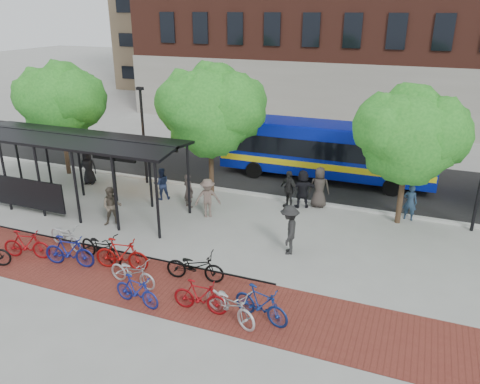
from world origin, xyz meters
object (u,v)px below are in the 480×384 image
(tree_c, at_px, (412,133))
(bike_7, at_px, (137,291))
(bike_1, at_px, (26,244))
(pedestrian_0, at_px, (88,167))
(bike_5, at_px, (122,254))
(pedestrian_7, at_px, (410,202))
(bike_10, at_px, (230,304))
(pedestrian_6, at_px, (319,187))
(bike_6, at_px, (133,272))
(pedestrian_9, at_px, (289,230))
(pedestrian_5, at_px, (303,189))
(pedestrian_8, at_px, (112,206))
(bus_shelter, at_px, (72,146))
(bike_3, at_px, (69,251))
(pedestrian_2, at_px, (161,184))
(bike_9, at_px, (200,296))
(bike_11, at_px, (261,304))
(bike_8, at_px, (195,266))
(lamp_post_left, at_px, (143,133))
(bike_4, at_px, (101,247))
(bus, at_px, (326,148))
(bike_2, at_px, (65,236))
(pedestrian_4, at_px, (289,189))
(pedestrian_1, at_px, (188,191))
(pedestrian_3, at_px, (208,198))
(tree_a, at_px, (61,99))

(tree_c, bearing_deg, bike_7, -127.77)
(bike_1, xyz_separation_m, bike_7, (5.53, -1.06, -0.04))
(tree_c, height_order, pedestrian_0, tree_c)
(bike_5, relative_size, pedestrian_7, 1.22)
(bike_10, bearing_deg, pedestrian_6, 21.25)
(bike_6, bearing_deg, pedestrian_9, -38.70)
(pedestrian_5, distance_m, pedestrian_8, 8.66)
(bus_shelter, xyz_separation_m, bike_3, (3.23, -4.49, -2.40))
(tree_c, bearing_deg, pedestrian_0, -176.56)
(bike_3, xyz_separation_m, pedestrian_2, (-0.15, 6.84, 0.21))
(bike_9, distance_m, bike_11, 1.91)
(bike_11, relative_size, pedestrian_5, 1.04)
(bike_8, bearing_deg, pedestrian_8, 55.51)
(bike_10, xyz_separation_m, pedestrian_6, (0.58, 9.53, 0.42))
(lamp_post_left, relative_size, bike_10, 2.40)
(bike_4, bearing_deg, bus, -13.88)
(bike_1, height_order, bike_5, bike_5)
(bike_2, height_order, pedestrian_8, pedestrian_8)
(bike_5, xyz_separation_m, pedestrian_6, (5.33, 8.24, 0.37))
(pedestrian_4, height_order, pedestrian_9, pedestrian_9)
(bike_1, distance_m, bike_11, 9.46)
(pedestrian_8, bearing_deg, bike_2, -129.42)
(bus, xyz_separation_m, pedestrian_2, (-6.85, -5.83, -0.97))
(bus_shelter, distance_m, pedestrian_2, 4.46)
(tree_c, distance_m, pedestrian_0, 16.24)
(bike_9, distance_m, pedestrian_1, 8.32)
(bike_3, relative_size, pedestrian_1, 1.20)
(pedestrian_9, bearing_deg, bike_11, -6.51)
(bike_4, distance_m, pedestrian_0, 8.78)
(pedestrian_6, xyz_separation_m, pedestrian_7, (4.06, 0.05, -0.16))
(pedestrian_9, bearing_deg, bike_6, -57.66)
(tree_c, relative_size, bike_1, 3.19)
(bike_7, xyz_separation_m, pedestrian_9, (3.54, 5.05, 0.47))
(pedestrian_9, bearing_deg, bike_5, -68.71)
(bus_shelter, relative_size, pedestrian_6, 5.41)
(bike_11, bearing_deg, bike_9, 113.29)
(bike_8, height_order, pedestrian_1, pedestrian_1)
(bike_6, bearing_deg, pedestrian_0, 53.07)
(tree_c, bearing_deg, bike_6, -133.42)
(bike_4, height_order, pedestrian_3, pedestrian_3)
(bike_2, xyz_separation_m, bike_11, (8.67, -1.59, 0.07))
(bus_shelter, bearing_deg, bike_11, -24.84)
(tree_a, relative_size, bike_10, 2.90)
(bike_8, bearing_deg, pedestrian_1, 21.45)
(pedestrian_0, relative_size, pedestrian_7, 1.12)
(bike_4, bearing_deg, bike_1, 119.72)
(tree_a, distance_m, pedestrian_2, 7.82)
(bike_1, xyz_separation_m, bike_11, (9.45, -0.38, 0.02))
(tree_a, distance_m, bike_1, 10.53)
(bike_6, height_order, pedestrian_8, pedestrian_8)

